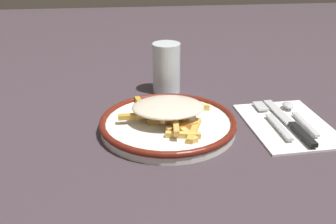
# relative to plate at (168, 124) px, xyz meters

# --- Properties ---
(ground_plane) EXTENTS (2.60, 2.60, 0.00)m
(ground_plane) POSITION_rel_plate_xyz_m (0.00, 0.00, -0.01)
(ground_plane) COLOR #3F343B
(plate) EXTENTS (0.27, 0.27, 0.02)m
(plate) POSITION_rel_plate_xyz_m (0.00, 0.00, 0.00)
(plate) COLOR white
(plate) RESTS_ON ground_plane
(fries_heap) EXTENTS (0.19, 0.21, 0.04)m
(fries_heap) POSITION_rel_plate_xyz_m (0.00, 0.00, 0.03)
(fries_heap) COLOR gold
(fries_heap) RESTS_ON plate
(napkin) EXTENTS (0.17, 0.23, 0.01)m
(napkin) POSITION_rel_plate_xyz_m (0.24, -0.01, -0.01)
(napkin) COLOR white
(napkin) RESTS_ON ground_plane
(fork) EXTENTS (0.02, 0.18, 0.01)m
(fork) POSITION_rel_plate_xyz_m (0.21, 0.00, -0.00)
(fork) COLOR silver
(fork) RESTS_ON napkin
(knife) EXTENTS (0.03, 0.21, 0.01)m
(knife) POSITION_rel_plate_xyz_m (0.24, -0.03, -0.00)
(knife) COLOR black
(knife) RESTS_ON napkin
(spoon) EXTENTS (0.02, 0.15, 0.01)m
(spoon) POSITION_rel_plate_xyz_m (0.27, 0.03, -0.00)
(spoon) COLOR silver
(spoon) RESTS_ON napkin
(water_glass) EXTENTS (0.06, 0.06, 0.12)m
(water_glass) POSITION_rel_plate_xyz_m (0.02, 0.20, 0.05)
(water_glass) COLOR silver
(water_glass) RESTS_ON ground_plane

